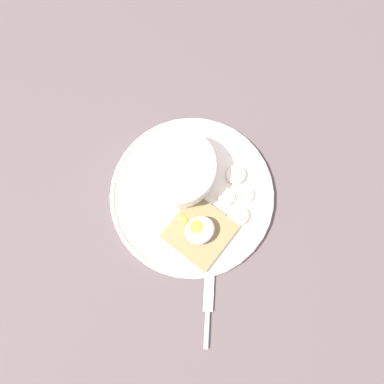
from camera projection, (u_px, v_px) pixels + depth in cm
name	position (u px, v px, depth cm)	size (l,w,h in cm)	color
ground_plane	(192.00, 197.00, 65.30)	(120.00, 120.00, 2.00)	#504445
plate	(192.00, 195.00, 63.55)	(27.90, 27.90, 1.60)	silver
oatmeal_bowl	(176.00, 170.00, 60.93)	(12.72, 12.72, 6.30)	white
toast_slice	(199.00, 232.00, 61.31)	(11.78, 11.78, 1.10)	olive
poached_egg	(199.00, 230.00, 59.32)	(4.95, 6.54, 3.48)	white
banana_slice_front	(245.00, 195.00, 62.86)	(3.73, 3.70, 1.03)	#FBE5C9
banana_slice_left	(235.00, 175.00, 63.41)	(4.37, 4.43, 1.65)	beige
banana_slice_back	(226.00, 197.00, 62.68)	(2.99, 2.98, 1.20)	#F0E6BE
banana_slice_right	(238.00, 215.00, 62.01)	(4.29, 4.24, 1.20)	#F3EBB5
knife	(208.00, 307.00, 59.81)	(8.78, 10.60, 0.80)	silver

